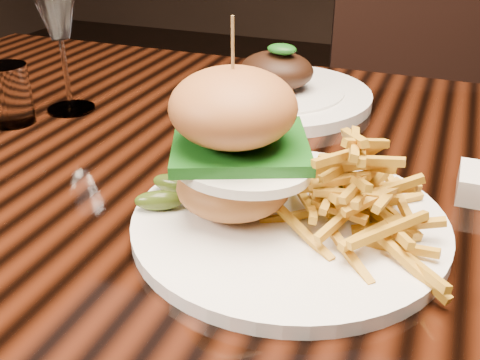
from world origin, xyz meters
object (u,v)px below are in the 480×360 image
(chair_far, at_px, (417,106))
(far_dish, at_px, (276,90))
(dining_table, at_px, (277,220))
(wine_glass, at_px, (56,9))
(burger_plate, at_px, (289,178))

(chair_far, bearing_deg, far_dish, -121.84)
(dining_table, xyz_separation_m, wine_glass, (-0.37, 0.08, 0.23))
(dining_table, height_order, chair_far, chair_far)
(chair_far, bearing_deg, burger_plate, -109.12)
(dining_table, bearing_deg, chair_far, 82.94)
(chair_far, bearing_deg, dining_table, -112.81)
(burger_plate, bearing_deg, far_dish, 98.97)
(wine_glass, height_order, chair_far, wine_glass)
(dining_table, relative_size, chair_far, 1.68)
(burger_plate, relative_size, chair_far, 0.34)
(wine_glass, bearing_deg, burger_plate, -26.12)
(dining_table, height_order, far_dish, far_dish)
(dining_table, distance_m, far_dish, 0.26)
(wine_glass, relative_size, chair_far, 0.22)
(wine_glass, relative_size, far_dish, 0.68)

